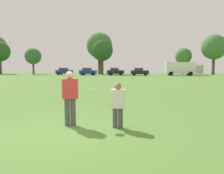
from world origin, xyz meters
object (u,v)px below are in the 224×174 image
player_defender (118,103)px  parked_car_near_left (64,71)px  frisbee (95,89)px  parked_car_mid_left (88,71)px  player_thrower (70,95)px  parked_car_center (115,71)px  box_truck (183,68)px  parked_car_mid_right (140,72)px  traffic_cone (71,96)px

player_defender → parked_car_near_left: size_ratio=0.33×
frisbee → parked_car_mid_left: size_ratio=0.06×
player_thrower → frisbee: bearing=-0.0°
parked_car_center → parked_car_mid_left: bearing=-173.3°
player_thrower → parked_car_near_left: bearing=110.4°
player_thrower → player_defender: player_thrower is taller
parked_car_center → box_truck: bearing=-0.4°
parked_car_mid_left → parked_car_mid_right: size_ratio=1.00×
parked_car_near_left → frisbee: bearing=-68.8°
parked_car_mid_right → player_defender: bearing=-90.0°
traffic_cone → parked_car_center: (-2.62, 42.41, 0.69)m
player_defender → box_truck: (10.24, 47.92, 0.97)m
player_defender → box_truck: box_truck is taller
player_thrower → parked_car_near_left: 51.30m
parked_car_near_left → parked_car_mid_right: 19.59m
player_thrower → box_truck: box_truck is taller
box_truck → parked_car_center: bearing=179.6°
parked_car_mid_right → box_truck: bearing=12.1°
player_defender → traffic_cone: bearing=121.0°
player_thrower → parked_car_near_left: parked_car_near_left is taller
traffic_cone → parked_car_near_left: bearing=110.7°
player_thrower → parked_car_mid_left: 48.53m
frisbee → parked_car_mid_right: size_ratio=0.06×
parked_car_mid_left → parked_car_mid_right: (12.92, -1.49, 0.00)m
player_defender → parked_car_center: size_ratio=0.33×
player_thrower → traffic_cone: size_ratio=3.65×
parked_car_near_left → parked_car_center: size_ratio=1.00×
player_thrower → frisbee: size_ratio=6.43×
player_defender → player_thrower: bearing=178.4°
parked_car_near_left → box_truck: size_ratio=0.50×
traffic_cone → parked_car_center: 42.49m
frisbee → parked_car_mid_left: parked_car_mid_left is taller
parked_car_center → parked_car_mid_right: 6.46m
player_thrower → parked_car_center: 48.20m
parked_car_center → box_truck: (16.24, -0.12, 0.83)m
player_thrower → parked_car_mid_left: (-11.34, 47.18, -0.06)m
player_thrower → box_truck: size_ratio=0.21×
traffic_cone → box_truck: box_truck is taller
parked_car_near_left → parked_car_mid_right: bearing=-7.0°
parked_car_near_left → parked_car_center: bearing=-0.4°
frisbee → parked_car_mid_right: (0.75, 45.69, -0.28)m
player_thrower → parked_car_mid_right: bearing=88.0°
box_truck → parked_car_mid_left: bearing=-178.3°
player_thrower → player_defender: 1.56m
player_defender → parked_car_mid_left: bearing=105.3°
player_thrower → parked_car_center: (-4.46, 48.00, -0.06)m
parked_car_near_left → box_truck: 29.66m
frisbee → traffic_cone: frisbee is taller
player_thrower → parked_car_mid_left: size_ratio=0.41×
parked_car_near_left → parked_car_mid_left: same height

